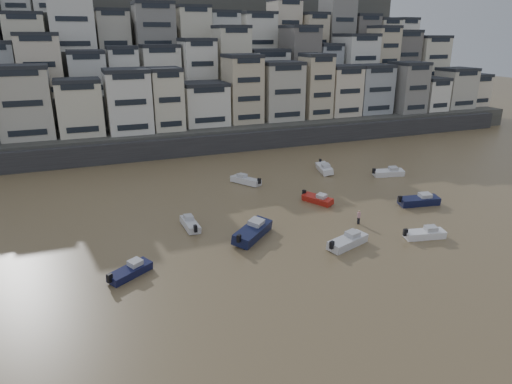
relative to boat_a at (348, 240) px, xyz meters
name	(u,v)px	position (x,y,z in m)	size (l,w,h in m)	color
harbor_wall	(210,144)	(-2.27, 44.39, 0.99)	(140.00, 3.00, 3.50)	#38383A
hillside	(183,68)	(2.47, 84.23, 12.25)	(141.04, 66.00, 50.00)	#4C4C47
boat_a	(348,240)	(0.00, 0.00, 0.00)	(5.58, 1.83, 1.52)	silver
boat_b	(425,232)	(9.09, -1.42, -0.08)	(4.97, 1.63, 1.36)	white
boat_c	(253,230)	(-8.66, 5.77, 0.18)	(6.90, 2.26, 1.88)	#13193B
boat_d	(419,199)	(15.62, 7.16, 0.05)	(5.95, 1.95, 1.62)	#121739
boat_e	(318,198)	(3.48, 12.86, -0.11)	(4.78, 1.56, 1.30)	#AF1E15
boat_f	(190,223)	(-14.47, 11.05, -0.10)	(4.83, 1.58, 1.32)	silver
boat_g	(389,172)	(20.05, 19.44, -0.03)	(5.35, 1.75, 1.46)	white
boat_h	(246,179)	(-2.54, 24.24, -0.03)	(5.39, 1.76, 1.47)	silver
boat_i	(324,167)	(11.63, 25.23, 0.02)	(5.73, 1.87, 1.56)	silver
boat_j	(130,270)	(-22.45, 2.07, -0.10)	(4.85, 1.59, 1.32)	#14173E
person_pink	(359,217)	(4.54, 4.72, 0.11)	(0.44, 0.44, 1.74)	#C48B90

